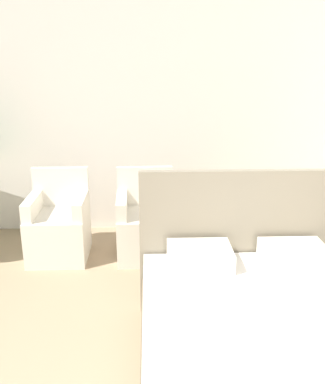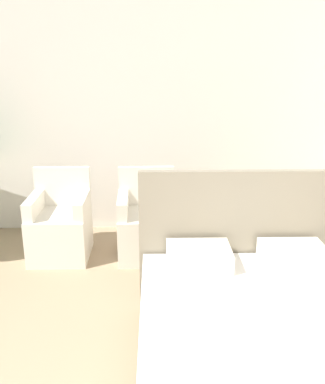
# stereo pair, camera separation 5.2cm
# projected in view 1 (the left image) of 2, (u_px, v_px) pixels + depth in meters

# --- Properties ---
(wall_back) EXTENTS (10.00, 0.06, 2.90)m
(wall_back) POSITION_uv_depth(u_px,v_px,m) (148.00, 106.00, 4.78)
(wall_back) COLOR silver
(wall_back) RESTS_ON ground_plane
(bed) EXTENTS (1.57, 2.17, 1.17)m
(bed) POSITION_uv_depth(u_px,v_px,m) (273.00, 361.00, 2.48)
(bed) COLOR brown
(bed) RESTS_ON ground_plane
(armchair_near_window_left) EXTENTS (0.58, 0.61, 0.88)m
(armchair_near_window_left) POSITION_uv_depth(u_px,v_px,m) (59.00, 229.00, 4.35)
(armchair_near_window_left) COLOR silver
(armchair_near_window_left) RESTS_ON ground_plane
(armchair_near_window_right) EXTENTS (0.60, 0.62, 0.88)m
(armchair_near_window_right) POSITION_uv_depth(u_px,v_px,m) (146.00, 228.00, 4.38)
(armchair_near_window_right) COLOR silver
(armchair_near_window_right) RESTS_ON ground_plane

